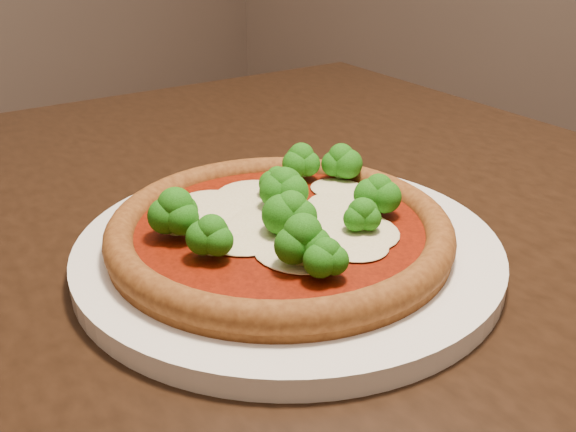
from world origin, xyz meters
The scene contains 3 objects.
dining_table centered at (-0.03, -0.19, 0.66)m, with size 1.47×1.21×0.75m.
plate centered at (-0.11, -0.27, 0.76)m, with size 0.35×0.35×0.02m, color white.
pizza centered at (-0.11, -0.27, 0.78)m, with size 0.28×0.28×0.06m.
Camera 1 is at (0.17, -0.65, 1.02)m, focal length 40.00 mm.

